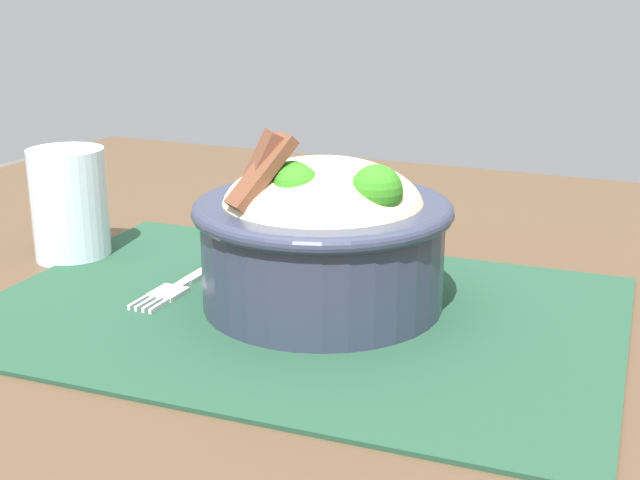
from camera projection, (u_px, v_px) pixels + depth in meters
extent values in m
cube|color=#4C3826|center=(300.00, 321.00, 0.64)|extent=(1.06, 0.99, 0.03)
cylinder|color=#412F20|center=(138.00, 392.00, 1.31)|extent=(0.04, 0.04, 0.70)
cube|color=#1E422D|center=(298.00, 311.00, 0.62)|extent=(0.46, 0.33, 0.00)
cylinder|color=#2D3347|center=(320.00, 255.00, 0.61)|extent=(0.17, 0.17, 0.08)
torus|color=#2D3347|center=(320.00, 211.00, 0.60)|extent=(0.18, 0.18, 0.01)
ellipsoid|color=beige|center=(320.00, 209.00, 0.60)|extent=(0.19, 0.19, 0.07)
sphere|color=#2E781B|center=(296.00, 189.00, 0.57)|extent=(0.03, 0.03, 0.03)
sphere|color=#2E781B|center=(292.00, 186.00, 0.58)|extent=(0.03, 0.03, 0.03)
sphere|color=#2E781B|center=(376.00, 191.00, 0.56)|extent=(0.04, 0.04, 0.04)
cylinder|color=orange|center=(296.00, 193.00, 0.58)|extent=(0.02, 0.03, 0.01)
cylinder|color=orange|center=(314.00, 190.00, 0.58)|extent=(0.03, 0.01, 0.01)
cylinder|color=orange|center=(325.00, 199.00, 0.56)|extent=(0.04, 0.02, 0.01)
cube|color=brown|center=(256.00, 171.00, 0.58)|extent=(0.04, 0.04, 0.05)
cube|color=brown|center=(261.00, 172.00, 0.57)|extent=(0.04, 0.05, 0.05)
cube|color=silver|center=(208.00, 269.00, 0.69)|extent=(0.01, 0.07, 0.00)
cube|color=silver|center=(182.00, 285.00, 0.66)|extent=(0.01, 0.01, 0.00)
cube|color=silver|center=(168.00, 293.00, 0.64)|extent=(0.02, 0.03, 0.00)
cube|color=silver|center=(138.00, 302.00, 0.62)|extent=(0.00, 0.02, 0.00)
cube|color=silver|center=(145.00, 304.00, 0.62)|extent=(0.00, 0.02, 0.00)
cube|color=silver|center=(152.00, 305.00, 0.62)|extent=(0.00, 0.02, 0.00)
cube|color=silver|center=(159.00, 306.00, 0.62)|extent=(0.00, 0.02, 0.00)
cylinder|color=silver|center=(70.00, 204.00, 0.72)|extent=(0.06, 0.06, 0.09)
cylinder|color=silver|center=(72.00, 227.00, 0.73)|extent=(0.06, 0.06, 0.05)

